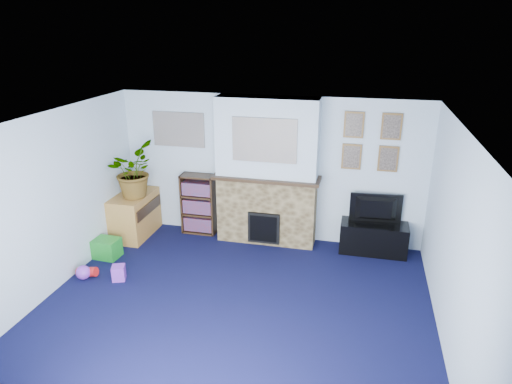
% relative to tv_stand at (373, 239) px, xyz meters
% --- Properties ---
extents(floor, '(5.00, 4.50, 0.01)m').
position_rel_tv_stand_xyz_m(floor, '(-1.74, -2.03, -0.23)').
color(floor, '#0D0F33').
rests_on(floor, ground).
extents(ceiling, '(5.00, 4.50, 0.01)m').
position_rel_tv_stand_xyz_m(ceiling, '(-1.74, -2.03, 2.17)').
color(ceiling, white).
rests_on(ceiling, wall_back).
extents(wall_back, '(5.00, 0.04, 2.40)m').
position_rel_tv_stand_xyz_m(wall_back, '(-1.74, 0.22, 0.97)').
color(wall_back, silver).
rests_on(wall_back, ground).
extents(wall_front, '(5.00, 0.04, 2.40)m').
position_rel_tv_stand_xyz_m(wall_front, '(-1.74, -4.28, 0.97)').
color(wall_front, silver).
rests_on(wall_front, ground).
extents(wall_left, '(0.04, 4.50, 2.40)m').
position_rel_tv_stand_xyz_m(wall_left, '(-4.24, -2.03, 0.97)').
color(wall_left, silver).
rests_on(wall_left, ground).
extents(wall_right, '(0.04, 4.50, 2.40)m').
position_rel_tv_stand_xyz_m(wall_right, '(0.76, -2.03, 0.97)').
color(wall_right, silver).
rests_on(wall_right, ground).
extents(chimney_breast, '(1.72, 0.50, 2.40)m').
position_rel_tv_stand_xyz_m(chimney_breast, '(-1.74, 0.02, 0.96)').
color(chimney_breast, brown).
rests_on(chimney_breast, ground).
extents(collage_main, '(1.00, 0.03, 0.68)m').
position_rel_tv_stand_xyz_m(collage_main, '(-1.74, -0.19, 1.55)').
color(collage_main, gray).
rests_on(collage_main, chimney_breast).
extents(collage_left, '(0.90, 0.03, 0.58)m').
position_rel_tv_stand_xyz_m(collage_left, '(-3.29, 0.21, 1.55)').
color(collage_left, gray).
rests_on(collage_left, wall_back).
extents(portrait_tl, '(0.30, 0.03, 0.40)m').
position_rel_tv_stand_xyz_m(portrait_tl, '(-0.44, 0.20, 1.77)').
color(portrait_tl, brown).
rests_on(portrait_tl, wall_back).
extents(portrait_tr, '(0.30, 0.03, 0.40)m').
position_rel_tv_stand_xyz_m(portrait_tr, '(0.11, 0.20, 1.77)').
color(portrait_tr, brown).
rests_on(portrait_tr, wall_back).
extents(portrait_bl, '(0.30, 0.03, 0.40)m').
position_rel_tv_stand_xyz_m(portrait_bl, '(-0.44, 0.20, 1.27)').
color(portrait_bl, brown).
rests_on(portrait_bl, wall_back).
extents(portrait_br, '(0.30, 0.03, 0.40)m').
position_rel_tv_stand_xyz_m(portrait_br, '(0.11, 0.20, 1.27)').
color(portrait_br, brown).
rests_on(portrait_br, wall_back).
extents(tv_stand, '(1.04, 0.44, 0.49)m').
position_rel_tv_stand_xyz_m(tv_stand, '(0.00, 0.00, 0.00)').
color(tv_stand, black).
rests_on(tv_stand, ground).
extents(television, '(0.81, 0.17, 0.46)m').
position_rel_tv_stand_xyz_m(television, '(0.00, 0.02, 0.50)').
color(television, black).
rests_on(television, tv_stand).
extents(bookshelf, '(0.58, 0.28, 1.05)m').
position_rel_tv_stand_xyz_m(bookshelf, '(-2.94, 0.08, 0.28)').
color(bookshelf, '#311F11').
rests_on(bookshelf, ground).
extents(sideboard, '(0.53, 0.95, 0.74)m').
position_rel_tv_stand_xyz_m(sideboard, '(-3.98, -0.28, 0.12)').
color(sideboard, '#B67F3A').
rests_on(sideboard, ground).
extents(potted_plant, '(0.91, 0.97, 0.88)m').
position_rel_tv_stand_xyz_m(potted_plant, '(-3.93, -0.33, 0.96)').
color(potted_plant, '#26661E').
rests_on(potted_plant, sideboard).
extents(mantel_clock, '(0.11, 0.07, 0.15)m').
position_rel_tv_stand_xyz_m(mantel_clock, '(-1.76, -0.03, 1.00)').
color(mantel_clock, gold).
rests_on(mantel_clock, chimney_breast).
extents(mantel_candle, '(0.05, 0.05, 0.15)m').
position_rel_tv_stand_xyz_m(mantel_candle, '(-1.52, -0.03, 1.01)').
color(mantel_candle, '#B2BFC6').
rests_on(mantel_candle, chimney_breast).
extents(mantel_teddy, '(0.13, 0.13, 0.13)m').
position_rel_tv_stand_xyz_m(mantel_teddy, '(-2.26, -0.03, 0.99)').
color(mantel_teddy, gray).
rests_on(mantel_teddy, chimney_breast).
extents(mantel_can, '(0.06, 0.06, 0.12)m').
position_rel_tv_stand_xyz_m(mantel_can, '(-1.09, -0.03, 0.99)').
color(mantel_can, purple).
rests_on(mantel_can, chimney_breast).
extents(green_crate, '(0.40, 0.33, 0.30)m').
position_rel_tv_stand_xyz_m(green_crate, '(-4.04, -1.13, -0.08)').
color(green_crate, '#198C26').
rests_on(green_crate, ground).
extents(toy_ball, '(0.21, 0.21, 0.21)m').
position_rel_tv_stand_xyz_m(toy_ball, '(-4.03, -1.80, -0.14)').
color(toy_ball, purple).
rests_on(toy_ball, ground).
extents(toy_block, '(0.23, 0.23, 0.21)m').
position_rel_tv_stand_xyz_m(toy_block, '(-3.52, -1.70, -0.12)').
color(toy_block, purple).
rests_on(toy_block, ground).
extents(toy_tube, '(0.32, 0.14, 0.18)m').
position_rel_tv_stand_xyz_m(toy_tube, '(-4.02, -1.72, -0.15)').
color(toy_tube, red).
rests_on(toy_tube, ground).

